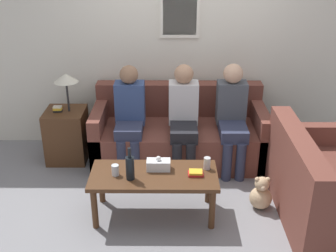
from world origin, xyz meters
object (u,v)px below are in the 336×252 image
Objects in this scene: person_left at (130,114)px; wine_bottle at (130,167)px; person_middle at (184,114)px; coffee_table at (154,179)px; person_right at (232,113)px; couch_side at (324,190)px; couch_main at (179,135)px; teddy_bear at (261,195)px; drinking_glass at (115,170)px.

wine_bottle is at bearing -84.79° from person_left.
person_middle is (0.62, -0.01, 0.00)m from person_left.
coffee_table is at bearing -107.49° from person_middle.
person_right is at bearing 0.38° from person_left.
person_right is at bearing 37.16° from couch_side.
teddy_bear is (0.81, -1.06, -0.15)m from couch_main.
drinking_glass is (-2.01, 0.00, 0.21)m from couch_side.
person_left is (-0.10, 1.08, 0.08)m from wine_bottle.
coffee_table reaches higher than teddy_bear.
person_middle is (0.31, 0.98, 0.27)m from coffee_table.
drinking_glass is (-0.15, 0.07, -0.07)m from wine_bottle.
person_left reaches higher than teddy_bear.
couch_side is 1.23× the size of person_middle.
teddy_bear is (0.77, -0.87, -0.51)m from person_middle.
person_right reaches higher than person_middle.
person_right is (0.87, 1.00, 0.27)m from coffee_table.
wine_bottle reaches higher than drinking_glass.
couch_main is at bearing 17.70° from person_left.
couch_main reaches higher than wine_bottle.
couch_side is at bearing -37.09° from person_middle.
person_middle reaches higher than couch_side.
person_right reaches higher than coffee_table.
person_middle reaches higher than person_left.
couch_main is 1.37m from drinking_glass.
coffee_table is at bearing 89.03° from couch_side.
couch_main is 0.41m from person_middle.
couch_side is 1.33m from person_right.
coffee_table is 0.30m from wine_bottle.
person_right reaches higher than couch_main.
person_right is (1.08, 1.09, 0.09)m from wine_bottle.
person_middle reaches higher than couch_main.
couch_main is 1.68× the size of person_middle.
person_left is at bearing 62.59° from couch_side.
couch_main is 1.38m from wine_bottle.
wine_bottle is at bearing -134.96° from person_right.
coffee_table is 1.00× the size of person_middle.
drinking_glass reaches higher than teddy_bear.
coffee_table is 1.35m from person_right.
couch_main is 0.71m from person_left.
drinking_glass is at bearing -117.75° from couch_main.
drinking_glass is (-0.36, -0.02, 0.12)m from coffee_table.
wine_bottle is 0.27× the size of person_left.
wine_bottle reaches higher than coffee_table.
person_middle is at bearing -0.55° from person_left.
person_right is 1.04m from teddy_bear.
couch_side is 1.71m from person_middle.
person_middle is at bearing 131.46° from teddy_bear.
couch_main is 1.68× the size of person_right.
couch_side reaches higher than drinking_glass.
person_middle reaches higher than coffee_table.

